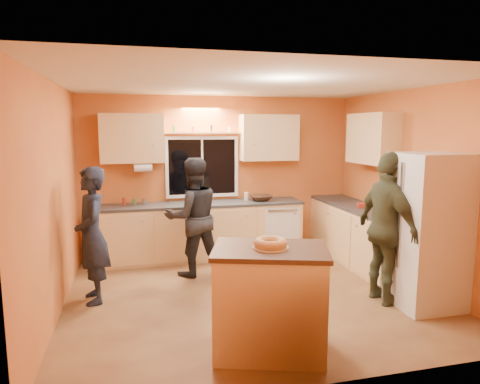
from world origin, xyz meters
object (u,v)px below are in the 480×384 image
object	(u,v)px
refrigerator	(427,231)
person_center	(193,217)
island	(270,300)
person_left	(92,235)
person_right	(388,228)

from	to	relation	value
refrigerator	person_center	size ratio (longest dim) A/B	1.08
island	person_left	distance (m)	2.38
person_left	person_center	size ratio (longest dim) A/B	0.98
person_center	person_right	xyz separation A→B (m)	(2.10, -1.54, 0.07)
refrigerator	person_left	size ratio (longest dim) A/B	1.10
island	person_left	world-z (taller)	person_left
refrigerator	person_left	xyz separation A→B (m)	(-3.79, 1.07, -0.08)
refrigerator	person_right	world-z (taller)	person_right
island	person_right	size ratio (longest dim) A/B	0.66
person_left	person_center	xyz separation A→B (m)	(1.30, 0.67, 0.02)
island	person_center	distance (m)	2.38
island	person_right	distance (m)	1.92
island	person_left	size ratio (longest dim) A/B	0.73
refrigerator	person_center	xyz separation A→B (m)	(-2.49, 1.74, -0.06)
person_right	person_left	bearing A→B (deg)	73.49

